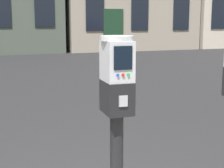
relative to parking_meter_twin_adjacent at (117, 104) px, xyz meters
The scene contains 1 object.
parking_meter_twin_adjacent is the anchor object (origin of this frame).
Camera 1 is at (-0.50, -2.50, 1.69)m, focal length 58.05 mm.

